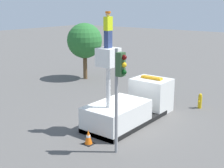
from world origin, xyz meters
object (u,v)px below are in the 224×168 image
(bucket_truck, at_px, (131,106))
(traffic_cone_rear, at_px, (88,137))
(tree_left_bg, at_px, (85,41))
(worker, at_px, (108,30))
(fire_hydrant, at_px, (200,101))
(traffic_light_pole, at_px, (119,81))

(bucket_truck, relative_size, traffic_cone_rear, 8.50)
(bucket_truck, bearing_deg, tree_left_bg, 56.49)
(bucket_truck, height_order, worker, worker)
(bucket_truck, relative_size, tree_left_bg, 1.27)
(worker, relative_size, traffic_cone_rear, 2.39)
(fire_hydrant, relative_size, tree_left_bg, 0.20)
(bucket_truck, distance_m, worker, 4.89)
(fire_hydrant, bearing_deg, traffic_light_pole, 177.22)
(worker, distance_m, traffic_cone_rear, 5.23)
(traffic_cone_rear, bearing_deg, fire_hydrant, -14.15)
(worker, height_order, tree_left_bg, worker)
(worker, bearing_deg, fire_hydrant, -18.92)
(fire_hydrant, height_order, tree_left_bg, tree_left_bg)
(tree_left_bg, bearing_deg, fire_hydrant, -97.52)
(tree_left_bg, bearing_deg, worker, -131.79)
(worker, distance_m, traffic_light_pole, 3.12)
(tree_left_bg, bearing_deg, bucket_truck, -123.51)
(traffic_light_pole, relative_size, fire_hydrant, 4.83)
(worker, xyz_separation_m, traffic_cone_rear, (-1.73, -0.16, -4.93))
(traffic_cone_rear, relative_size, tree_left_bg, 0.15)
(bucket_truck, xyz_separation_m, traffic_cone_rear, (-3.82, -0.16, -0.50))
(traffic_cone_rear, bearing_deg, tree_left_bg, 43.14)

